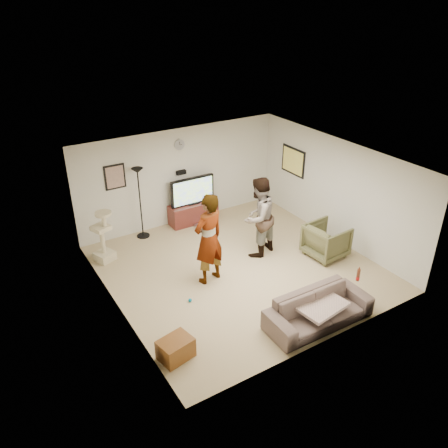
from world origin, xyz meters
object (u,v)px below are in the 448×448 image
person_left (209,239)px  sofa (319,309)px  tv_stand (193,213)px  floor_lamp (140,204)px  armchair (326,241)px  tv (193,191)px  person_right (258,217)px  beer_bottle (358,275)px  cat_tree (102,237)px  side_table (176,349)px

person_left → sofa: bearing=101.2°
person_left → tv_stand: bearing=-124.0°
floor_lamp → armchair: bearing=-43.6°
tv → person_right: size_ratio=0.64×
tv → beer_bottle: tv is taller
tv → person_left: person_left is taller
person_left → armchair: 2.89m
cat_tree → side_table: size_ratio=2.20×
cat_tree → tv: bearing=13.1°
tv_stand → cat_tree: size_ratio=1.06×
armchair → side_table: (-4.40, -1.13, -0.21)m
tv_stand → side_table: (-2.61, -4.23, -0.08)m
floor_lamp → sofa: bearing=-72.9°
person_left → person_right: bearing=-179.6°
floor_lamp → person_left: person_left is taller
tv_stand → floor_lamp: floor_lamp is taller
sofa → side_table: (-2.63, 0.57, -0.11)m
side_table → cat_tree: bearing=90.2°
tv_stand → beer_bottle: beer_bottle is taller
sofa → floor_lamp: bearing=108.1°
armchair → cat_tree: bearing=56.9°
tv → person_right: bearing=-77.0°
tv_stand → person_right: (0.51, -2.20, 0.67)m
sofa → armchair: armchair is taller
cat_tree → person_left: person_left is taller
tv → cat_tree: bearing=-166.9°
tv_stand → cat_tree: 2.71m
sofa → beer_bottle: bearing=1.1°
beer_bottle → tv_stand: bearing=101.3°
tv_stand → beer_bottle: size_ratio=5.17×
tv_stand → sofa: size_ratio=0.63×
armchair → floor_lamp: bearing=42.8°
tv_stand → person_right: size_ratio=0.69×
cat_tree → beer_bottle: size_ratio=4.86×
tv_stand → side_table: 4.97m
sofa → armchair: bearing=45.0°
tv_stand → beer_bottle: bearing=-78.7°
cat_tree → floor_lamp: bearing=26.3°
tv → side_table: 5.02m
person_right → side_table: (-3.11, -2.04, -0.76)m
person_right → beer_bottle: person_right is taller
cat_tree → person_right: 3.52m
beer_bottle → side_table: 3.66m
person_right → beer_bottle: bearing=81.2°
tv → beer_bottle: (0.96, -4.80, -0.17)m
cat_tree → person_right: person_right is taller
tv → armchair: size_ratio=1.40×
beer_bottle → person_left: bearing=130.8°
armchair → person_right: bearing=51.1°
tv_stand → side_table: bearing=-121.7°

